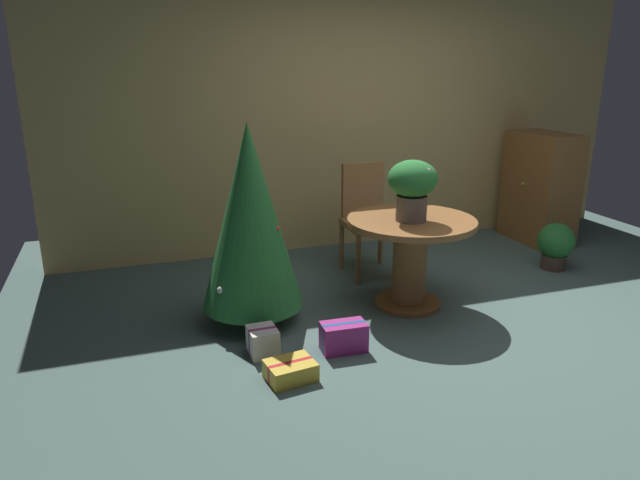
% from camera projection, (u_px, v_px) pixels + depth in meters
% --- Properties ---
extents(ground_plane, '(6.60, 6.60, 0.00)m').
position_uv_depth(ground_plane, '(469.00, 328.00, 4.15)').
color(ground_plane, '#4C6660').
extents(back_wall_panel, '(6.00, 0.10, 2.60)m').
position_uv_depth(back_wall_panel, '(356.00, 117.00, 5.75)').
color(back_wall_panel, tan).
rests_on(back_wall_panel, ground_plane).
extents(round_dining_table, '(0.97, 0.97, 0.70)m').
position_uv_depth(round_dining_table, '(410.00, 249.00, 4.40)').
color(round_dining_table, brown).
rests_on(round_dining_table, ground_plane).
extents(flower_vase, '(0.36, 0.36, 0.45)m').
position_uv_depth(flower_vase, '(413.00, 185.00, 4.20)').
color(flower_vase, '#665B51').
rests_on(flower_vase, round_dining_table).
extents(wooden_chair_far, '(0.43, 0.44, 0.97)m').
position_uv_depth(wooden_chair_far, '(367.00, 214.00, 5.13)').
color(wooden_chair_far, '#9E6B3D').
rests_on(wooden_chair_far, ground_plane).
extents(holiday_tree, '(0.73, 0.73, 1.45)m').
position_uv_depth(holiday_tree, '(250.00, 217.00, 4.02)').
color(holiday_tree, brown).
rests_on(holiday_tree, ground_plane).
extents(gift_box_gold, '(0.31, 0.26, 0.11)m').
position_uv_depth(gift_box_gold, '(290.00, 371.00, 3.47)').
color(gift_box_gold, gold).
rests_on(gift_box_gold, ground_plane).
extents(gift_box_cream, '(0.18, 0.21, 0.18)m').
position_uv_depth(gift_box_cream, '(263.00, 341.00, 3.75)').
color(gift_box_cream, silver).
rests_on(gift_box_cream, ground_plane).
extents(gift_box_purple, '(0.30, 0.18, 0.20)m').
position_uv_depth(gift_box_purple, '(344.00, 337.00, 3.80)').
color(gift_box_purple, '#9E287A').
rests_on(gift_box_purple, ground_plane).
extents(wooden_cabinet, '(0.45, 0.77, 1.13)m').
position_uv_depth(wooden_cabinet, '(540.00, 188.00, 6.01)').
color(wooden_cabinet, brown).
rests_on(wooden_cabinet, ground_plane).
extents(potted_plant, '(0.33, 0.33, 0.43)m').
position_uv_depth(potted_plant, '(556.00, 244.00, 5.26)').
color(potted_plant, '#4C382D').
rests_on(potted_plant, ground_plane).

